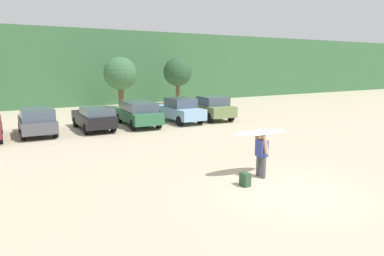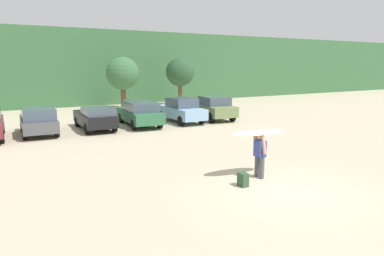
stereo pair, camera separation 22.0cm
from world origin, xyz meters
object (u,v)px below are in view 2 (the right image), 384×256
(parked_car_black, at_px, (95,117))
(parked_car_olive_green, at_px, (213,108))
(person_adult, at_px, (260,153))
(parked_car_sky_blue, at_px, (181,110))
(parked_car_dark_gray, at_px, (38,120))
(backpack_dropped, at_px, (243,180))
(surfboard_white, at_px, (258,132))
(parked_car_forest_green, at_px, (140,113))

(parked_car_black, height_order, parked_car_olive_green, parked_car_olive_green)
(person_adult, bearing_deg, parked_car_sky_blue, -100.93)
(parked_car_dark_gray, distance_m, backpack_dropped, 13.41)
(parked_car_sky_blue, height_order, surfboard_white, parked_car_sky_blue)
(parked_car_dark_gray, height_order, surfboard_white, surfboard_white)
(person_adult, bearing_deg, parked_car_olive_green, -111.74)
(parked_car_sky_blue, xyz_separation_m, person_adult, (-3.27, -12.05, 0.04))
(person_adult, xyz_separation_m, surfboard_white, (0.00, 0.12, 0.71))
(parked_car_sky_blue, xyz_separation_m, backpack_dropped, (-4.34, -12.50, -0.63))
(parked_car_dark_gray, xyz_separation_m, parked_car_sky_blue, (9.13, -0.01, 0.02))
(parked_car_sky_blue, height_order, backpack_dropped, parked_car_sky_blue)
(surfboard_white, relative_size, backpack_dropped, 4.87)
(surfboard_white, bearing_deg, parked_car_black, -72.11)
(parked_car_black, height_order, surfboard_white, surfboard_white)
(parked_car_sky_blue, distance_m, surfboard_white, 12.40)
(parked_car_dark_gray, bearing_deg, person_adult, -152.23)
(parked_car_black, distance_m, surfboard_white, 12.29)
(parked_car_olive_green, distance_m, surfboard_white, 13.26)
(parked_car_forest_green, bearing_deg, backpack_dropped, 178.13)
(person_adult, relative_size, backpack_dropped, 3.53)
(parked_car_olive_green, xyz_separation_m, backpack_dropped, (-6.91, -12.44, -0.64))
(parked_car_black, xyz_separation_m, parked_car_sky_blue, (5.92, -0.03, 0.09))
(surfboard_white, bearing_deg, backpack_dropped, 33.26)
(parked_car_sky_blue, bearing_deg, parked_car_olive_green, -91.59)
(parked_car_dark_gray, xyz_separation_m, parked_car_olive_green, (11.70, -0.07, 0.04))
(parked_car_black, bearing_deg, surfboard_white, -166.86)
(parked_car_sky_blue, distance_m, parked_car_olive_green, 2.58)
(surfboard_white, bearing_deg, parked_car_dark_gray, -58.49)
(parked_car_forest_green, bearing_deg, person_adult, -177.07)
(person_adult, bearing_deg, backpack_dropped, 27.06)
(parked_car_olive_green, bearing_deg, backpack_dropped, 156.38)
(parked_car_olive_green, relative_size, backpack_dropped, 9.82)
(parked_car_dark_gray, height_order, backpack_dropped, parked_car_dark_gray)
(surfboard_white, bearing_deg, person_adult, 94.38)
(person_adult, bearing_deg, surfboard_white, -86.76)
(parked_car_dark_gray, height_order, parked_car_forest_green, parked_car_forest_green)
(parked_car_dark_gray, distance_m, surfboard_white, 13.33)
(parked_car_forest_green, xyz_separation_m, surfboard_white, (-0.24, -12.03, 0.75))
(parked_car_sky_blue, height_order, person_adult, parked_car_sky_blue)
(parked_car_black, distance_m, backpack_dropped, 12.64)
(person_adult, bearing_deg, parked_car_black, -73.38)
(parked_car_dark_gray, distance_m, parked_car_black, 3.21)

